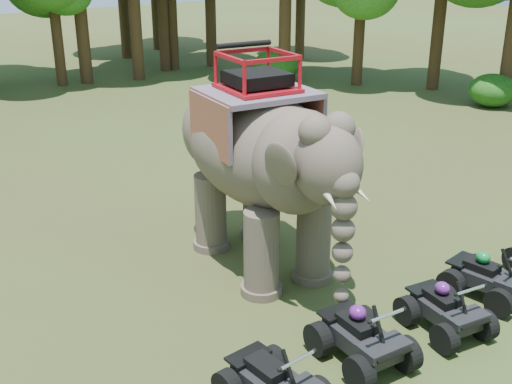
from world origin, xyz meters
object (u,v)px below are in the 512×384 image
at_px(atv_1, 273,375).
at_px(atv_4, 488,271).
at_px(elephant, 260,162).
at_px(atv_2, 362,330).
at_px(atv_3, 446,303).

xyz_separation_m(atv_1, atv_4, (5.32, 0.01, -0.00)).
height_order(elephant, atv_2, elephant).
xyz_separation_m(elephant, atv_3, (1.08, -4.08, -1.75)).
bearing_deg(atv_3, atv_4, 18.76).
height_order(atv_1, atv_2, atv_2).
distance_m(atv_1, atv_3, 3.71).
relative_size(atv_3, atv_4, 0.98).
relative_size(atv_1, atv_3, 1.02).
distance_m(atv_3, atv_4, 1.63).
xyz_separation_m(atv_2, atv_4, (3.46, 0.01, -0.03)).
height_order(atv_2, atv_3, atv_2).
bearing_deg(atv_2, elephant, 84.22).
bearing_deg(atv_4, atv_3, -178.14).
relative_size(atv_2, atv_4, 1.06).
bearing_deg(atv_3, elephant, 114.31).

